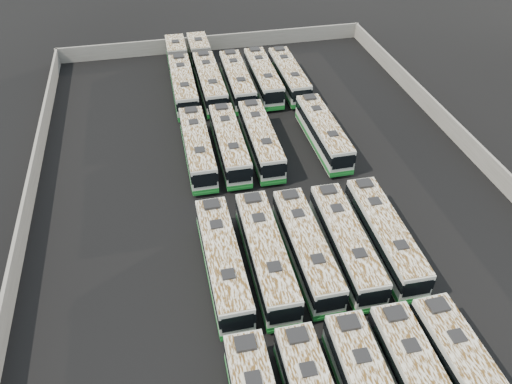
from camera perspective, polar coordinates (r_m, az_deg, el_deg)
name	(u,v)px	position (r m, az deg, el deg)	size (l,w,h in m)	color
ground	(273,203)	(47.36, 1.97, -1.24)	(140.00, 140.00, 0.00)	black
perimeter_wall	(273,194)	(46.65, 2.00, -0.21)	(45.20, 73.20, 2.20)	#65625F
bus_midfront_far_left	(223,261)	(39.54, -3.83, -7.93)	(2.69, 12.43, 3.50)	beige
bus_midfront_left	(266,255)	(39.94, 1.11, -7.17)	(2.78, 12.59, 3.54)	beige
bus_midfront_center	(306,248)	(40.74, 5.76, -6.38)	(2.60, 12.09, 3.40)	beige
bus_midfront_right	(346,243)	(41.60, 10.21, -5.71)	(2.77, 12.19, 3.42)	beige
bus_midfront_far_right	(384,235)	(42.92, 14.47, -4.79)	(2.77, 12.24, 3.44)	beige
bus_midback_far_left	(197,147)	(51.99, -6.71, 5.08)	(2.66, 12.21, 3.44)	beige
bus_midback_left	(229,144)	(52.29, -3.06, 5.54)	(2.70, 12.19, 3.43)	beige
bus_midback_center	(261,139)	(52.89, 0.53, 6.04)	(2.73, 12.27, 3.45)	beige
bus_midback_far_right	(323,132)	(54.52, 7.68, 6.77)	(2.67, 12.22, 3.44)	beige
bus_back_far_left	(181,74)	(66.95, -8.58, 13.22)	(2.88, 19.49, 3.53)	beige
bus_back_left	(206,71)	(67.25, -5.74, 13.59)	(2.72, 19.59, 3.55)	beige
bus_back_center	(237,81)	(64.56, -2.16, 12.60)	(2.78, 12.48, 3.51)	beige
bus_back_right	(263,77)	(65.43, 0.82, 12.99)	(2.70, 12.38, 3.48)	beige
bus_back_far_right	(289,76)	(65.98, 3.77, 13.11)	(2.57, 12.09, 3.41)	beige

